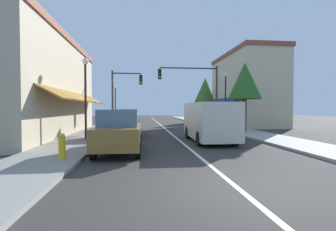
{
  "coord_description": "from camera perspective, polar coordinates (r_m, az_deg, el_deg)",
  "views": [
    {
      "loc": [
        -2.2,
        -5.1,
        1.82
      ],
      "look_at": [
        -0.22,
        12.44,
        1.3
      ],
      "focal_mm": 26.24,
      "sensor_mm": 36.0,
      "label": 1
    }
  ],
  "objects": [
    {
      "name": "storefront_left_block",
      "position": [
        18.73,
        -30.23,
        5.88
      ],
      "size": [
        7.15,
        14.2,
        6.53
      ],
      "color": "#BCAD8E",
      "rests_on": "ground"
    },
    {
      "name": "traffic_signal_left_corner",
      "position": [
        23.57,
        -10.49,
        5.82
      ],
      "size": [
        2.9,
        0.5,
        5.37
      ],
      "color": "#333333",
      "rests_on": "ground"
    },
    {
      "name": "tree_right_near",
      "position": [
        19.15,
        17.4,
        7.6
      ],
      "size": [
        2.46,
        2.46,
        5.21
      ],
      "color": "#4C331E",
      "rests_on": "ground"
    },
    {
      "name": "tree_right_far",
      "position": [
        32.04,
        8.67,
        5.36
      ],
      "size": [
        3.32,
        3.32,
        5.73
      ],
      "color": "#4C331E",
      "rests_on": "ground"
    },
    {
      "name": "traffic_signal_mast_arm",
      "position": [
        22.63,
        6.63,
        7.03
      ],
      "size": [
        5.52,
        0.5,
        5.72
      ],
      "color": "#333333",
      "rests_on": "ground"
    },
    {
      "name": "parked_car_nearest_left",
      "position": [
        10.32,
        -11.25,
        -3.59
      ],
      "size": [
        1.83,
        4.12,
        1.77
      ],
      "rotation": [
        0.0,
        0.0,
        -0.01
      ],
      "color": "brown",
      "rests_on": "ground"
    },
    {
      "name": "sidewalk_left",
      "position": [
        23.4,
        -14.54,
        -2.69
      ],
      "size": [
        2.6,
        56.0,
        0.12
      ],
      "primitive_type": "cube",
      "color": "gray",
      "rests_on": "ground"
    },
    {
      "name": "street_lamp_left_near",
      "position": [
        14.2,
        -18.64,
        6.74
      ],
      "size": [
        0.36,
        0.36,
        4.56
      ],
      "color": "black",
      "rests_on": "ground"
    },
    {
      "name": "fire_hydrant",
      "position": [
        8.98,
        -23.41,
        -6.58
      ],
      "size": [
        0.22,
        0.22,
        0.87
      ],
      "color": "gold",
      "rests_on": "ground"
    },
    {
      "name": "sidewalk_right",
      "position": [
        24.41,
        11.98,
        -2.5
      ],
      "size": [
        2.6,
        56.0,
        0.12
      ],
      "primitive_type": "cube",
      "color": "#A39E99",
      "rests_on": "ground"
    },
    {
      "name": "parked_car_second_left",
      "position": [
        15.45,
        -9.95,
        -1.84
      ],
      "size": [
        1.8,
        4.11,
        1.77
      ],
      "rotation": [
        0.0,
        0.0,
        0.0
      ],
      "color": "black",
      "rests_on": "ground"
    },
    {
      "name": "ground_plane",
      "position": [
        23.27,
        -1.0,
        -2.81
      ],
      "size": [
        80.0,
        80.0,
        0.0
      ],
      "primitive_type": "plane",
      "color": "#33302D"
    },
    {
      "name": "storefront_right_block",
      "position": [
        27.53,
        17.53,
        5.75
      ],
      "size": [
        5.59,
        10.2,
        7.63
      ],
      "color": "beige",
      "rests_on": "ground"
    },
    {
      "name": "street_lamp_left_far",
      "position": [
        28.85,
        -12.13,
        4.05
      ],
      "size": [
        0.36,
        0.36,
        4.46
      ],
      "color": "black",
      "rests_on": "ground"
    },
    {
      "name": "van_in_lane",
      "position": [
        13.64,
        9.5,
        -1.18
      ],
      "size": [
        2.06,
        5.21,
        2.12
      ],
      "rotation": [
        0.0,
        0.0,
        -0.01
      ],
      "color": "beige",
      "rests_on": "ground"
    },
    {
      "name": "lane_center_stripe",
      "position": [
        23.27,
        -1.0,
        -2.81
      ],
      "size": [
        0.14,
        52.0,
        0.01
      ],
      "primitive_type": "cube",
      "color": "silver",
      "rests_on": "ground"
    },
    {
      "name": "street_lamp_right_mid",
      "position": [
        21.76,
        13.2,
        5.51
      ],
      "size": [
        0.36,
        0.36,
        4.9
      ],
      "color": "black",
      "rests_on": "ground"
    },
    {
      "name": "parked_car_third_left",
      "position": [
        20.52,
        -9.1,
        -0.98
      ],
      "size": [
        1.84,
        4.13,
        1.77
      ],
      "rotation": [
        0.0,
        0.0,
        -0.02
      ],
      "color": "maroon",
      "rests_on": "ground"
    }
  ]
}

